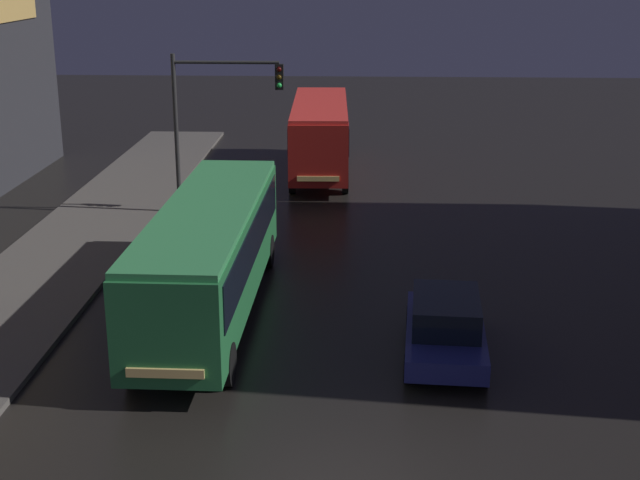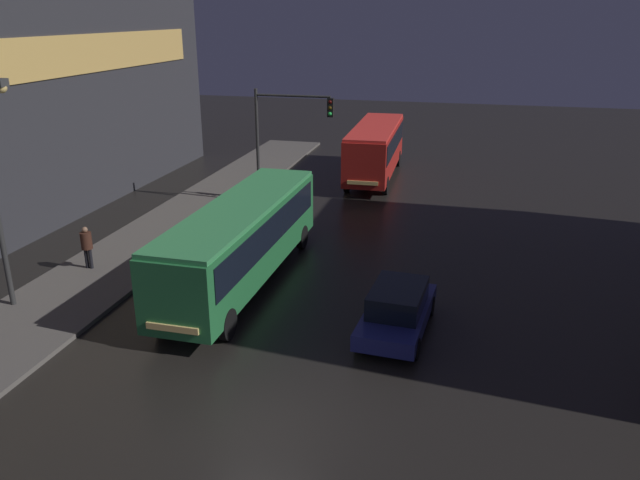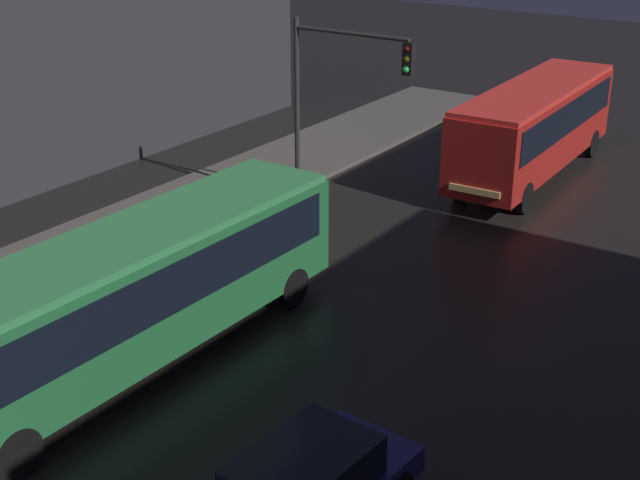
{
  "view_description": "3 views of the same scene",
  "coord_description": "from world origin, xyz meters",
  "views": [
    {
      "loc": [
        0.42,
        -13.93,
        9.09
      ],
      "look_at": [
        -0.6,
        8.99,
        1.88
      ],
      "focal_mm": 50.0,
      "sensor_mm": 36.0,
      "label": 1
    },
    {
      "loc": [
        4.44,
        -11.76,
        9.46
      ],
      "look_at": [
        -0.46,
        7.86,
        2.07
      ],
      "focal_mm": 35.0,
      "sensor_mm": 36.0,
      "label": 2
    },
    {
      "loc": [
        9.3,
        -3.62,
        10.08
      ],
      "look_at": [
        -0.95,
        11.36,
        2.39
      ],
      "focal_mm": 50.0,
      "sensor_mm": 36.0,
      "label": 3
    }
  ],
  "objects": [
    {
      "name": "sidewalk_left",
      "position": [
        -9.0,
        10.0,
        0.07
      ],
      "size": [
        4.0,
        48.0,
        0.15
      ],
      "color": "#56514C",
      "rests_on": "ground"
    },
    {
      "name": "bus_far",
      "position": [
        -1.31,
        24.85,
        1.97
      ],
      "size": [
        2.69,
        9.86,
        3.2
      ],
      "rotation": [
        0.0,
        0.0,
        3.17
      ],
      "color": "#AD1E19",
      "rests_on": "ground"
    },
    {
      "name": "bus_near",
      "position": [
        -3.46,
        8.14,
        1.89
      ],
      "size": [
        2.53,
        11.05,
        3.06
      ],
      "rotation": [
        0.0,
        0.0,
        3.13
      ],
      "color": "#236B38",
      "rests_on": "ground"
    },
    {
      "name": "traffic_light_main",
      "position": [
        -4.79,
        17.84,
        4.1
      ],
      "size": [
        4.02,
        0.35,
        5.95
      ],
      "color": "#2D2D2D",
      "rests_on": "ground"
    },
    {
      "name": "car_taxi",
      "position": [
        2.54,
        5.81,
        0.77
      ],
      "size": [
        2.14,
        4.48,
        1.51
      ],
      "rotation": [
        0.0,
        0.0,
        3.07
      ],
      "color": "navy",
      "rests_on": "ground"
    }
  ]
}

